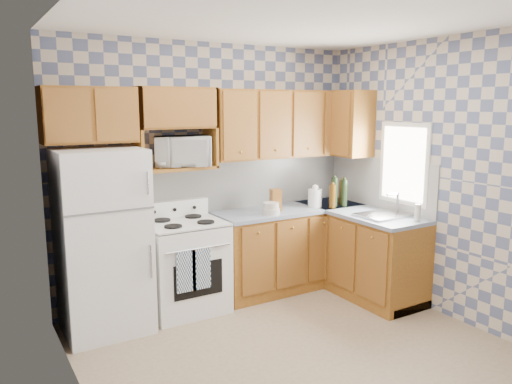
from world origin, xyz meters
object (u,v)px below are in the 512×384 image
at_px(stove_body, 185,267).
at_px(microwave, 182,151).
at_px(refrigerator, 102,241).
at_px(electric_kettle, 315,198).

xyz_separation_m(stove_body, microwave, (0.07, 0.18, 1.15)).
height_order(refrigerator, stove_body, refrigerator).
bearing_deg(stove_body, refrigerator, -178.22).
bearing_deg(electric_kettle, stove_body, 177.13).
xyz_separation_m(refrigerator, stove_body, (0.80, 0.03, -0.39)).
relative_size(refrigerator, electric_kettle, 8.49).
bearing_deg(refrigerator, stove_body, 1.78).
bearing_deg(stove_body, electric_kettle, -2.87).
bearing_deg(electric_kettle, refrigerator, 178.70).
distance_m(refrigerator, stove_body, 0.89).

